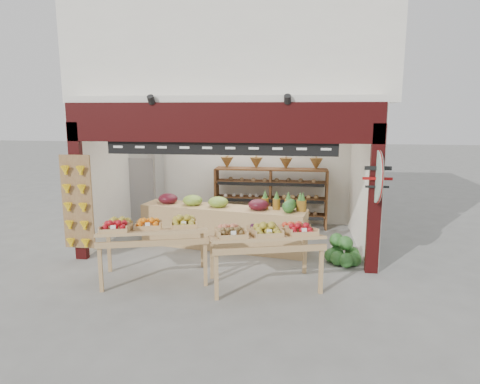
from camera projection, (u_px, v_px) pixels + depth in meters
name	position (u px, v px, depth m)	size (l,w,h in m)	color
ground	(229.00, 247.00, 9.07)	(60.00, 60.00, 0.00)	slate
shop_structure	(239.00, 64.00, 9.91)	(6.36, 5.12, 5.40)	white
banana_board	(77.00, 204.00, 8.08)	(0.60, 0.15, 1.80)	olive
gift_sign	(377.00, 177.00, 7.27)	(0.04, 0.93, 0.92)	#ADDAC1
back_shelving	(271.00, 185.00, 10.53)	(2.77, 0.45, 1.73)	brown
refrigerator	(147.00, 188.00, 10.89)	(0.71, 0.71, 1.83)	#B7BABE
cardboard_stack	(173.00, 223.00, 10.08)	(1.09, 0.78, 0.66)	beige
mid_counter	(222.00, 225.00, 9.01)	(3.56, 1.28, 1.09)	tan
display_table_left	(147.00, 229.00, 7.29)	(1.99, 1.44, 1.12)	tan
display_table_right	(264.00, 234.00, 6.94)	(1.97, 1.43, 1.11)	tan
watermelon_pile	(342.00, 253.00, 8.11)	(0.68, 0.70, 0.53)	#17461A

